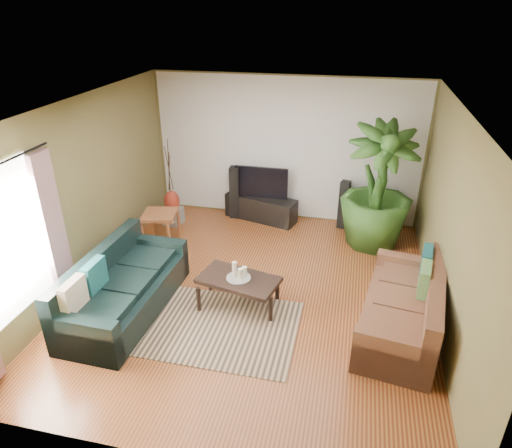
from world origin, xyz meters
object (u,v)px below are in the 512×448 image
(side_table, at_px, (161,228))
(vase, at_px, (172,201))
(speaker_left, at_px, (235,192))
(tv_stand, at_px, (261,208))
(coffee_table, at_px, (239,292))
(speaker_right, at_px, (344,205))
(sofa_right, at_px, (402,303))
(television, at_px, (261,182))
(sofa_left, at_px, (125,284))
(potted_plant, at_px, (378,187))
(pedestal, at_px, (173,216))

(side_table, bearing_deg, vase, 97.54)
(speaker_left, relative_size, side_table, 1.75)
(tv_stand, bearing_deg, coffee_table, -68.27)
(coffee_table, xyz_separation_m, speaker_right, (1.28, 2.78, 0.24))
(sofa_right, bearing_deg, tv_stand, -130.64)
(coffee_table, xyz_separation_m, television, (-0.28, 2.79, 0.54))
(sofa_left, relative_size, tv_stand, 1.57)
(television, bearing_deg, speaker_right, -0.17)
(speaker_left, height_order, side_table, speaker_left)
(speaker_right, bearing_deg, television, -166.31)
(sofa_right, distance_m, television, 3.77)
(tv_stand, relative_size, speaker_right, 1.52)
(television, xyz_separation_m, vase, (-1.59, -0.57, -0.30))
(tv_stand, distance_m, television, 0.53)
(tv_stand, distance_m, potted_plant, 2.33)
(television, height_order, speaker_left, television)
(side_table, bearing_deg, sofa_left, -81.01)
(sofa_left, xyz_separation_m, speaker_right, (2.75, 3.23, 0.03))
(coffee_table, xyz_separation_m, potted_plant, (1.82, 2.24, 0.85))
(side_table, bearing_deg, sofa_right, -20.97)
(sofa_right, bearing_deg, vase, -110.74)
(speaker_right, distance_m, side_table, 3.34)
(coffee_table, bearing_deg, side_table, 153.74)
(vase, xyz_separation_m, side_table, (0.10, -0.79, -0.17))
(sofa_right, height_order, potted_plant, potted_plant)
(tv_stand, distance_m, side_table, 2.01)
(coffee_table, relative_size, pedestal, 3.39)
(tv_stand, xyz_separation_m, pedestal, (-1.59, -0.57, -0.07))
(tv_stand, height_order, vase, vase)
(speaker_right, relative_size, side_table, 1.56)
(potted_plant, distance_m, pedestal, 3.80)
(tv_stand, xyz_separation_m, speaker_right, (1.56, -0.00, 0.23))
(potted_plant, bearing_deg, vase, -179.81)
(tv_stand, bearing_deg, sofa_left, -94.20)
(sofa_right, height_order, vase, sofa_right)
(speaker_left, height_order, speaker_right, speaker_left)
(pedestal, bearing_deg, speaker_left, 27.65)
(sofa_left, height_order, pedestal, sofa_left)
(sofa_right, relative_size, pedestal, 6.24)
(speaker_left, height_order, vase, speaker_left)
(coffee_table, xyz_separation_m, side_table, (-1.77, 1.44, 0.07))
(tv_stand, bearing_deg, speaker_left, -164.01)
(sofa_right, bearing_deg, side_table, -102.10)
(speaker_right, bearing_deg, vase, -156.06)
(coffee_table, relative_size, tv_stand, 0.78)
(television, bearing_deg, tv_stand, 180.00)
(sofa_left, bearing_deg, sofa_right, -82.07)
(sofa_right, relative_size, speaker_left, 1.94)
(speaker_left, bearing_deg, speaker_right, -2.25)
(sofa_left, relative_size, vase, 5.33)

